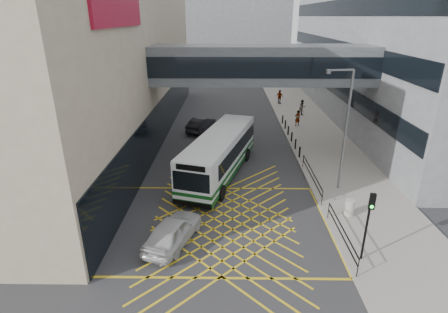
{
  "coord_description": "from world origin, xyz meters",
  "views": [
    {
      "loc": [
        0.29,
        -17.27,
        11.18
      ],
      "look_at": [
        0.0,
        4.0,
        2.6
      ],
      "focal_mm": 28.0,
      "sensor_mm": 36.0,
      "label": 1
    }
  ],
  "objects_px": {
    "pedestrian_b": "(302,108)",
    "pedestrian_c": "(280,97)",
    "pedestrian_a": "(297,118)",
    "car_white": "(173,231)",
    "traffic_light": "(369,217)",
    "litter_bin": "(349,208)",
    "car_silver": "(224,134)",
    "bus": "(220,153)",
    "car_dark": "(201,124)",
    "street_lamp": "(344,124)"
  },
  "relations": [
    {
      "from": "street_lamp",
      "to": "litter_bin",
      "type": "height_order",
      "value": "street_lamp"
    },
    {
      "from": "pedestrian_a",
      "to": "pedestrian_c",
      "type": "relative_size",
      "value": 0.93
    },
    {
      "from": "traffic_light",
      "to": "pedestrian_b",
      "type": "distance_m",
      "value": 26.85
    },
    {
      "from": "bus",
      "to": "traffic_light",
      "type": "relative_size",
      "value": 3.16
    },
    {
      "from": "traffic_light",
      "to": "litter_bin",
      "type": "height_order",
      "value": "traffic_light"
    },
    {
      "from": "car_white",
      "to": "traffic_light",
      "type": "relative_size",
      "value": 1.28
    },
    {
      "from": "car_silver",
      "to": "traffic_light",
      "type": "relative_size",
      "value": 1.23
    },
    {
      "from": "litter_bin",
      "to": "car_white",
      "type": "bearing_deg",
      "value": -165.17
    },
    {
      "from": "pedestrian_a",
      "to": "pedestrian_c",
      "type": "distance_m",
      "value": 10.25
    },
    {
      "from": "litter_bin",
      "to": "car_dark",
      "type": "bearing_deg",
      "value": 120.94
    },
    {
      "from": "litter_bin",
      "to": "pedestrian_c",
      "type": "xyz_separation_m",
      "value": [
        -0.32,
        28.45,
        0.44
      ]
    },
    {
      "from": "bus",
      "to": "pedestrian_a",
      "type": "xyz_separation_m",
      "value": [
        7.99,
        12.15,
        -0.69
      ]
    },
    {
      "from": "traffic_light",
      "to": "pedestrian_a",
      "type": "xyz_separation_m",
      "value": [
        0.9,
        22.37,
        -1.54
      ]
    },
    {
      "from": "pedestrian_c",
      "to": "car_white",
      "type": "bearing_deg",
      "value": 111.62
    },
    {
      "from": "car_white",
      "to": "litter_bin",
      "type": "xyz_separation_m",
      "value": [
        10.08,
        2.67,
        -0.1
      ]
    },
    {
      "from": "car_dark",
      "to": "pedestrian_c",
      "type": "height_order",
      "value": "pedestrian_c"
    },
    {
      "from": "traffic_light",
      "to": "pedestrian_b",
      "type": "bearing_deg",
      "value": 95.75
    },
    {
      "from": "litter_bin",
      "to": "street_lamp",
      "type": "bearing_deg",
      "value": 86.58
    },
    {
      "from": "litter_bin",
      "to": "pedestrian_c",
      "type": "bearing_deg",
      "value": 90.65
    },
    {
      "from": "pedestrian_a",
      "to": "car_silver",
      "type": "bearing_deg",
      "value": 8.77
    },
    {
      "from": "pedestrian_b",
      "to": "pedestrian_c",
      "type": "xyz_separation_m",
      "value": [
        -1.88,
        5.89,
        0.01
      ]
    },
    {
      "from": "street_lamp",
      "to": "car_dark",
      "type": "bearing_deg",
      "value": 119.1
    },
    {
      "from": "traffic_light",
      "to": "litter_bin",
      "type": "xyz_separation_m",
      "value": [
        0.69,
        4.16,
        -1.91
      ]
    },
    {
      "from": "litter_bin",
      "to": "pedestrian_b",
      "type": "relative_size",
      "value": 0.53
    },
    {
      "from": "bus",
      "to": "pedestrian_b",
      "type": "height_order",
      "value": "bus"
    },
    {
      "from": "car_white",
      "to": "pedestrian_a",
      "type": "xyz_separation_m",
      "value": [
        10.28,
        20.88,
        0.27
      ]
    },
    {
      "from": "traffic_light",
      "to": "street_lamp",
      "type": "height_order",
      "value": "street_lamp"
    },
    {
      "from": "traffic_light",
      "to": "street_lamp",
      "type": "relative_size",
      "value": 0.46
    },
    {
      "from": "car_silver",
      "to": "pedestrian_b",
      "type": "bearing_deg",
      "value": -143.96
    },
    {
      "from": "car_dark",
      "to": "traffic_light",
      "type": "height_order",
      "value": "traffic_light"
    },
    {
      "from": "car_silver",
      "to": "car_dark",
      "type": "bearing_deg",
      "value": -60.84
    },
    {
      "from": "street_lamp",
      "to": "pedestrian_c",
      "type": "xyz_separation_m",
      "value": [
        -0.53,
        24.95,
        -3.67
      ]
    },
    {
      "from": "litter_bin",
      "to": "traffic_light",
      "type": "bearing_deg",
      "value": -99.46
    },
    {
      "from": "bus",
      "to": "car_silver",
      "type": "distance_m",
      "value": 7.61
    },
    {
      "from": "car_white",
      "to": "pedestrian_c",
      "type": "distance_m",
      "value": 32.61
    },
    {
      "from": "litter_bin",
      "to": "pedestrian_b",
      "type": "distance_m",
      "value": 22.62
    },
    {
      "from": "car_silver",
      "to": "pedestrian_c",
      "type": "bearing_deg",
      "value": -124.42
    },
    {
      "from": "car_dark",
      "to": "pedestrian_b",
      "type": "xyz_separation_m",
      "value": [
        11.59,
        5.83,
        0.35
      ]
    },
    {
      "from": "car_dark",
      "to": "car_silver",
      "type": "xyz_separation_m",
      "value": [
        2.38,
        -3.13,
        -0.02
      ]
    },
    {
      "from": "street_lamp",
      "to": "pedestrian_b",
      "type": "height_order",
      "value": "street_lamp"
    },
    {
      "from": "bus",
      "to": "car_silver",
      "type": "xyz_separation_m",
      "value": [
        0.14,
        7.55,
        -1.01
      ]
    },
    {
      "from": "traffic_light",
      "to": "pedestrian_c",
      "type": "xyz_separation_m",
      "value": [
        0.37,
        32.61,
        -1.47
      ]
    },
    {
      "from": "pedestrian_c",
      "to": "traffic_light",
      "type": "bearing_deg",
      "value": 128.38
    },
    {
      "from": "car_silver",
      "to": "pedestrian_a",
      "type": "xyz_separation_m",
      "value": [
        7.85,
        4.61,
        0.31
      ]
    },
    {
      "from": "car_dark",
      "to": "car_white",
      "type": "bearing_deg",
      "value": 110.39
    },
    {
      "from": "bus",
      "to": "litter_bin",
      "type": "bearing_deg",
      "value": -21.59
    },
    {
      "from": "car_dark",
      "to": "pedestrian_b",
      "type": "distance_m",
      "value": 12.97
    },
    {
      "from": "car_dark",
      "to": "pedestrian_b",
      "type": "bearing_deg",
      "value": -132.78
    },
    {
      "from": "pedestrian_a",
      "to": "pedestrian_b",
      "type": "distance_m",
      "value": 4.55
    },
    {
      "from": "car_silver",
      "to": "pedestrian_c",
      "type": "xyz_separation_m",
      "value": [
        7.32,
        14.84,
        0.38
      ]
    }
  ]
}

